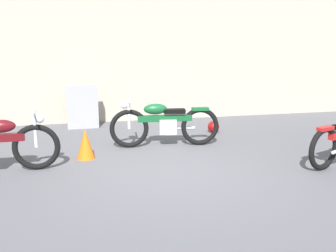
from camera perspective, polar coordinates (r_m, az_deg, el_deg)
name	(u,v)px	position (r m, az deg, el deg)	size (l,w,h in m)	color
ground_plane	(167,171)	(6.46, -0.07, -6.56)	(40.00, 40.00, 0.00)	#56565B
building_wall	(132,56)	(10.30, -5.28, 10.16)	(18.00, 0.30, 3.36)	#B2A893
stone_marker	(82,106)	(9.59, -12.34, 2.79)	(0.74, 0.20, 1.05)	#9E9EA3
helmet	(213,127)	(9.06, 6.63, -0.11)	(0.27, 0.27, 0.27)	maroon
traffic_cone	(85,144)	(7.19, -11.92, -2.54)	(0.32, 0.32, 0.55)	orange
motorcycle_green	(164,123)	(7.79, -0.58, 0.42)	(2.19, 0.61, 0.98)	black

